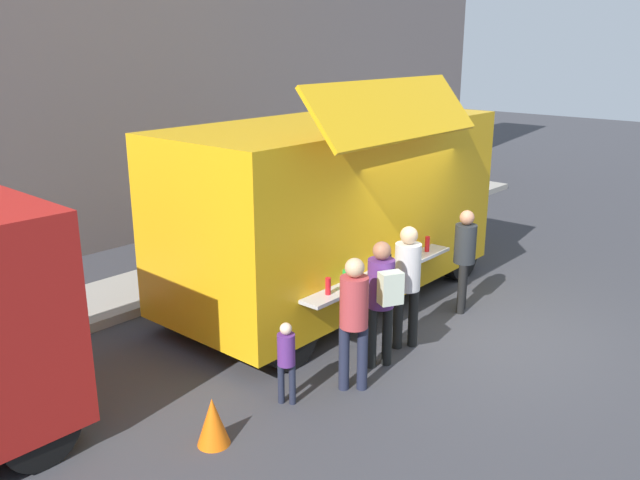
{
  "coord_description": "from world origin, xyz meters",
  "views": [
    {
      "loc": [
        -8.26,
        -4.32,
        4.19
      ],
      "look_at": [
        -1.15,
        2.03,
        1.3
      ],
      "focal_mm": 36.96,
      "sensor_mm": 36.0,
      "label": 1
    }
  ],
  "objects_px": {
    "child_near_queue": "(286,356)",
    "traffic_cone_orange": "(213,421)",
    "food_truck_main": "(336,205)",
    "customer_rear_waiting": "(354,313)",
    "customer_mid_with_backpack": "(382,292)",
    "customer_extra_browsing": "(465,252)",
    "trash_bin": "(381,206)",
    "customer_front_ordering": "(407,276)"
  },
  "relations": [
    {
      "from": "child_near_queue",
      "to": "traffic_cone_orange",
      "type": "bearing_deg",
      "value": 148.8
    },
    {
      "from": "traffic_cone_orange",
      "to": "customer_mid_with_backpack",
      "type": "xyz_separation_m",
      "value": [
        2.62,
        -0.28,
        0.79
      ]
    },
    {
      "from": "customer_mid_with_backpack",
      "to": "child_near_queue",
      "type": "height_order",
      "value": "customer_mid_with_backpack"
    },
    {
      "from": "food_truck_main",
      "to": "child_near_queue",
      "type": "relative_size",
      "value": 5.72
    },
    {
      "from": "customer_front_ordering",
      "to": "customer_extra_browsing",
      "type": "distance_m",
      "value": 1.7
    },
    {
      "from": "trash_bin",
      "to": "child_near_queue",
      "type": "xyz_separation_m",
      "value": [
        -7.35,
        -4.07,
        0.19
      ]
    },
    {
      "from": "child_near_queue",
      "to": "trash_bin",
      "type": "bearing_deg",
      "value": -2.14
    },
    {
      "from": "customer_front_ordering",
      "to": "child_near_queue",
      "type": "distance_m",
      "value": 2.27
    },
    {
      "from": "customer_extra_browsing",
      "to": "child_near_queue",
      "type": "xyz_separation_m",
      "value": [
        -3.92,
        0.11,
        -0.37
      ]
    },
    {
      "from": "food_truck_main",
      "to": "customer_rear_waiting",
      "type": "distance_m",
      "value": 3.07
    },
    {
      "from": "customer_front_ordering",
      "to": "child_near_queue",
      "type": "relative_size",
      "value": 1.7
    },
    {
      "from": "customer_mid_with_backpack",
      "to": "child_near_queue",
      "type": "distance_m",
      "value": 1.58
    },
    {
      "from": "customer_mid_with_backpack",
      "to": "customer_extra_browsing",
      "type": "distance_m",
      "value": 2.43
    },
    {
      "from": "traffic_cone_orange",
      "to": "customer_extra_browsing",
      "type": "distance_m",
      "value": 5.1
    },
    {
      "from": "trash_bin",
      "to": "customer_mid_with_backpack",
      "type": "xyz_separation_m",
      "value": [
        -5.86,
        -4.35,
        0.64
      ]
    },
    {
      "from": "customer_extra_browsing",
      "to": "traffic_cone_orange",
      "type": "bearing_deg",
      "value": 64.37
    },
    {
      "from": "customer_front_ordering",
      "to": "customer_mid_with_backpack",
      "type": "relative_size",
      "value": 1.02
    },
    {
      "from": "customer_rear_waiting",
      "to": "child_near_queue",
      "type": "height_order",
      "value": "customer_rear_waiting"
    },
    {
      "from": "customer_front_ordering",
      "to": "child_near_queue",
      "type": "xyz_separation_m",
      "value": [
        -2.22,
        0.18,
        -0.44
      ]
    },
    {
      "from": "customer_extra_browsing",
      "to": "child_near_queue",
      "type": "distance_m",
      "value": 3.93
    },
    {
      "from": "trash_bin",
      "to": "customer_front_ordering",
      "type": "xyz_separation_m",
      "value": [
        -5.14,
        -4.24,
        0.63
      ]
    },
    {
      "from": "customer_extra_browsing",
      "to": "customer_front_ordering",
      "type": "bearing_deg",
      "value": 68.02
    },
    {
      "from": "customer_rear_waiting",
      "to": "child_near_queue",
      "type": "distance_m",
      "value": 0.97
    },
    {
      "from": "traffic_cone_orange",
      "to": "customer_rear_waiting",
      "type": "bearing_deg",
      "value": -11.1
    },
    {
      "from": "food_truck_main",
      "to": "customer_rear_waiting",
      "type": "relative_size",
      "value": 3.47
    },
    {
      "from": "food_truck_main",
      "to": "customer_rear_waiting",
      "type": "height_order",
      "value": "food_truck_main"
    },
    {
      "from": "traffic_cone_orange",
      "to": "customer_mid_with_backpack",
      "type": "bearing_deg",
      "value": -6.2
    },
    {
      "from": "food_truck_main",
      "to": "customer_extra_browsing",
      "type": "xyz_separation_m",
      "value": [
        0.98,
        -1.85,
        -0.63
      ]
    },
    {
      "from": "trash_bin",
      "to": "customer_extra_browsing",
      "type": "height_order",
      "value": "customer_extra_browsing"
    },
    {
      "from": "trash_bin",
      "to": "customer_mid_with_backpack",
      "type": "distance_m",
      "value": 7.33
    },
    {
      "from": "customer_front_ordering",
      "to": "customer_rear_waiting",
      "type": "distance_m",
      "value": 1.44
    },
    {
      "from": "customer_front_ordering",
      "to": "child_near_queue",
      "type": "height_order",
      "value": "customer_front_ordering"
    },
    {
      "from": "food_truck_main",
      "to": "customer_rear_waiting",
      "type": "xyz_separation_m",
      "value": [
        -2.14,
        -2.12,
        -0.6
      ]
    },
    {
      "from": "customer_extra_browsing",
      "to": "trash_bin",
      "type": "bearing_deg",
      "value": -63.89
    },
    {
      "from": "traffic_cone_orange",
      "to": "customer_front_ordering",
      "type": "distance_m",
      "value": 3.44
    },
    {
      "from": "food_truck_main",
      "to": "customer_mid_with_backpack",
      "type": "height_order",
      "value": "food_truck_main"
    },
    {
      "from": "customer_front_ordering",
      "to": "customer_mid_with_backpack",
      "type": "distance_m",
      "value": 0.73
    },
    {
      "from": "customer_extra_browsing",
      "to": "customer_mid_with_backpack",
      "type": "bearing_deg",
      "value": 69.78
    },
    {
      "from": "traffic_cone_orange",
      "to": "trash_bin",
      "type": "bearing_deg",
      "value": 25.61
    },
    {
      "from": "trash_bin",
      "to": "child_near_queue",
      "type": "relative_size",
      "value": 0.82
    },
    {
      "from": "trash_bin",
      "to": "child_near_queue",
      "type": "distance_m",
      "value": 8.4
    },
    {
      "from": "trash_bin",
      "to": "customer_rear_waiting",
      "type": "relative_size",
      "value": 0.5
    }
  ]
}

